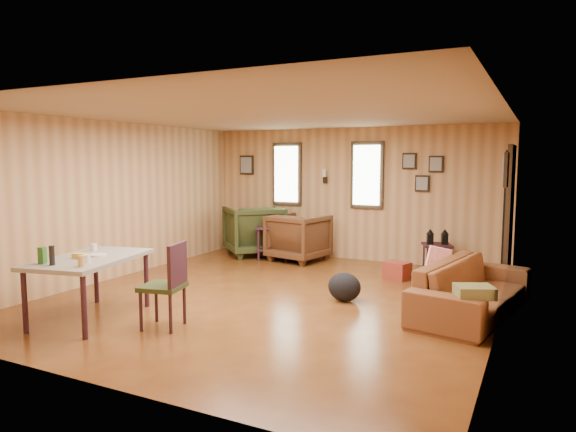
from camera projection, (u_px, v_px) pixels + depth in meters
The scene contains 11 objects.
room at pixel (295, 206), 6.85m from camera, with size 5.54×6.04×2.44m.
sofa at pixel (473, 280), 6.03m from camera, with size 2.13×0.62×0.83m, color brown.
recliner_brown at pixel (299, 235), 9.26m from camera, with size 0.91×0.85×0.94m, color #4D2C17.
recliner_green at pixel (254, 228), 9.84m from camera, with size 1.01×0.95×1.04m, color #2D3518.
end_table at pixel (274, 236), 9.41m from camera, with size 0.75×0.72×0.76m.
side_table at pixel (437, 243), 8.30m from camera, with size 0.57×0.57×0.71m.
cooler at pixel (397, 270), 7.86m from camera, with size 0.44×0.38×0.27m.
backpack at pixel (344, 287), 6.61m from camera, with size 0.46×0.36×0.37m.
sofa_pillows at pixel (456, 276), 5.86m from camera, with size 0.98×1.57×0.33m.
dining_table at pixel (89, 263), 5.81m from camera, with size 1.12×1.56×0.93m.
dining_chair at pixel (169, 281), 5.51m from camera, with size 0.51×0.51×0.93m.
Camera 1 is at (3.13, -5.88, 1.81)m, focal length 32.00 mm.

